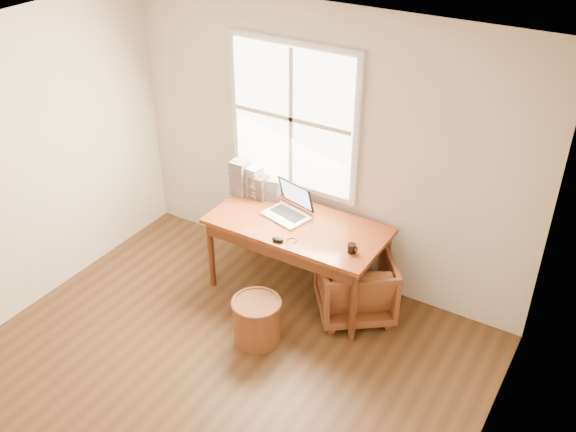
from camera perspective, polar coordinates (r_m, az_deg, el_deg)
name	(u,v)px	position (r m, az deg, el deg)	size (l,w,h in m)	color
room_shell	(170,263)	(4.33, -10.42, -4.17)	(4.04, 4.54, 2.64)	#52321C
desk	(298,226)	(5.74, 0.88, -0.86)	(1.60, 0.80, 0.04)	brown
armchair	(355,285)	(5.76, 5.99, -6.10)	(0.65, 0.67, 0.61)	brown
wicker_stool	(257,321)	(5.52, -2.78, -9.30)	(0.40, 0.40, 0.40)	brown
laptop	(286,203)	(5.75, -0.18, 1.13)	(0.38, 0.40, 0.29)	silver
mouse	(278,239)	(5.48, -0.90, -2.10)	(0.11, 0.07, 0.04)	black
coffee_mug	(352,248)	(5.36, 5.68, -2.87)	(0.07, 0.07, 0.08)	black
cd_stack_a	(253,181)	(6.09, -3.11, 3.10)	(0.16, 0.14, 0.31)	#B8BDC4
cd_stack_b	(259,187)	(6.07, -2.62, 2.60)	(0.15, 0.13, 0.23)	#232328
cd_stack_c	(240,178)	(6.12, -4.31, 3.42)	(0.16, 0.14, 0.35)	#9B9CA8
cd_stack_d	(271,188)	(6.09, -1.49, 2.52)	(0.16, 0.14, 0.20)	#AFB5BB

